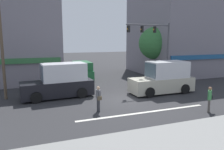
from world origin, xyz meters
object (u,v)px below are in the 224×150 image
at_px(utility_pole_near_left, 2,43).
at_px(pedestrian_mid_crossing, 98,97).
at_px(box_truck_crossing_leftbound, 60,82).
at_px(van_approaching_near, 82,71).
at_px(box_truck_waiting_far, 164,79).
at_px(street_tree, 155,43).
at_px(pedestrian_foreground_with_bag, 210,98).
at_px(traffic_light_mast, 157,43).

relative_size(utility_pole_near_left, pedestrian_mid_crossing, 5.01).
height_order(box_truck_crossing_leftbound, van_approaching_near, box_truck_crossing_leftbound).
height_order(box_truck_crossing_leftbound, box_truck_waiting_far, same).
height_order(street_tree, pedestrian_mid_crossing, street_tree).
bearing_deg(pedestrian_foreground_with_bag, pedestrian_mid_crossing, 158.36).
relative_size(pedestrian_foreground_with_bag, pedestrian_mid_crossing, 1.00).
distance_m(traffic_light_mast, pedestrian_foreground_with_bag, 8.72).
height_order(traffic_light_mast, box_truck_crossing_leftbound, traffic_light_mast).
distance_m(traffic_light_mast, box_truck_waiting_far, 4.05).
height_order(box_truck_waiting_far, van_approaching_near, box_truck_waiting_far).
distance_m(utility_pole_near_left, box_truck_crossing_leftbound, 5.19).
height_order(pedestrian_foreground_with_bag, pedestrian_mid_crossing, same).
distance_m(utility_pole_near_left, box_truck_waiting_far, 13.35).
xyz_separation_m(street_tree, box_truck_crossing_leftbound, (-12.19, -5.61, -2.90)).
relative_size(street_tree, pedestrian_mid_crossing, 3.67).
height_order(street_tree, traffic_light_mast, traffic_light_mast).
height_order(street_tree, pedestrian_foreground_with_bag, street_tree).
xyz_separation_m(box_truck_crossing_leftbound, pedestrian_mid_crossing, (1.83, -4.53, -0.30)).
relative_size(box_truck_crossing_leftbound, box_truck_waiting_far, 1.02).
relative_size(utility_pole_near_left, box_truck_crossing_leftbound, 1.46).
bearing_deg(utility_pole_near_left, traffic_light_mast, -0.40).
bearing_deg(pedestrian_mid_crossing, box_truck_waiting_far, 22.59).
xyz_separation_m(box_truck_crossing_leftbound, van_approaching_near, (3.38, 6.87, -0.25)).
relative_size(traffic_light_mast, pedestrian_foreground_with_bag, 3.71).
distance_m(traffic_light_mast, van_approaching_near, 9.22).
distance_m(van_approaching_near, pedestrian_foreground_with_bag, 14.91).
relative_size(box_truck_crossing_leftbound, pedestrian_foreground_with_bag, 3.43).
distance_m(street_tree, box_truck_waiting_far, 8.62).
relative_size(traffic_light_mast, van_approaching_near, 1.33).
relative_size(street_tree, box_truck_waiting_far, 1.09).
height_order(utility_pole_near_left, pedestrian_foreground_with_bag, utility_pole_near_left).
xyz_separation_m(box_truck_waiting_far, pedestrian_foreground_with_bag, (-0.21, -5.46, -0.30)).
height_order(van_approaching_near, pedestrian_mid_crossing, van_approaching_near).
bearing_deg(pedestrian_mid_crossing, utility_pole_near_left, 137.26).
bearing_deg(utility_pole_near_left, box_truck_waiting_far, -11.62).
bearing_deg(pedestrian_foreground_with_bag, street_tree, 73.63).
distance_m(van_approaching_near, pedestrian_mid_crossing, 11.51).
height_order(street_tree, box_truck_waiting_far, street_tree).
distance_m(utility_pole_near_left, van_approaching_near, 10.10).
relative_size(utility_pole_near_left, pedestrian_foreground_with_bag, 5.01).
height_order(traffic_light_mast, box_truck_waiting_far, traffic_light_mast).
xyz_separation_m(utility_pole_near_left, box_truck_crossing_leftbound, (4.07, -0.92, -3.08)).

